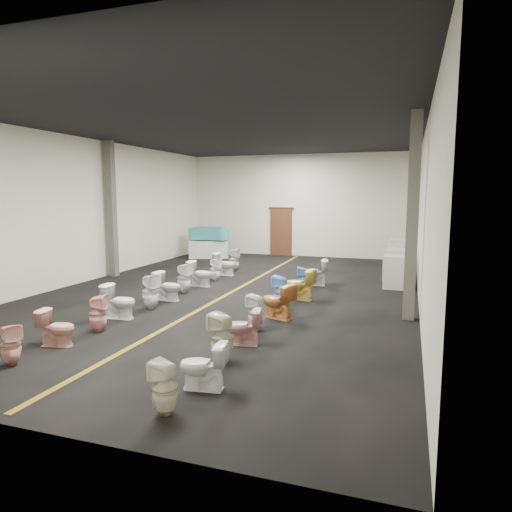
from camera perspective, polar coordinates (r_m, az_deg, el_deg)
The scene contains 37 objects.
floor at distance 13.10m, azimuth -2.81°, elevation -4.40°, with size 16.00×16.00×0.00m, color black.
ceiling at distance 12.93m, azimuth -2.95°, elevation 15.49°, with size 16.00×16.00×0.00m, color black.
wall_back at distance 20.47m, azimuth 5.39°, elevation 6.29°, with size 10.00×10.00×0.00m, color silver.
wall_left at distance 15.37m, azimuth -20.58°, elevation 5.37°, with size 16.00×16.00×0.00m, color silver.
wall_right at distance 11.94m, azimuth 20.15°, elevation 4.85°, with size 16.00×16.00×0.00m, color silver.
aisle_stripe at distance 13.10m, azimuth -2.81°, elevation -4.39°, with size 0.12×15.60×0.01m, color #7D6412.
back_door at distance 20.68m, azimuth 3.15°, elevation 3.00°, with size 1.00×0.10×2.10m, color #562D19.
door_frame at distance 20.63m, azimuth 3.18°, elevation 5.96°, with size 1.15×0.08×0.10m, color #331C11.
column_left at distance 16.01m, azimuth -17.62°, elevation 5.58°, with size 0.25×0.25×4.50m, color #59544C.
column_right at distance 10.43m, azimuth 18.97°, elevation 4.56°, with size 0.25×0.25×4.50m, color #59544C.
display_table at distance 20.02m, azimuth -5.93°, elevation 0.87°, with size 1.69×0.84×0.75m, color silver.
bathtub at distance 19.95m, azimuth -5.96°, elevation 2.85°, with size 1.86×0.70×0.55m.
appliance_crate_a at distance 14.06m, azimuth 17.18°, elevation -1.91°, with size 0.75×0.75×0.96m, color silver.
appliance_crate_b at distance 15.36m, azimuth 17.32°, elevation -1.03°, with size 0.74×0.74×1.01m, color silver.
appliance_crate_c at distance 16.68m, azimuth 17.42°, elevation -0.71°, with size 0.72×0.72×0.81m, color silver.
appliance_crate_d at distance 17.79m, azimuth 17.53°, elevation 0.26°, with size 0.77×0.77×1.10m, color silver.
toilet_left_1 at distance 8.47m, azimuth -28.33°, elevation -9.73°, with size 0.31×0.32×0.69m, color #E9A892.
toilet_left_2 at distance 9.16m, azimuth -23.62°, elevation -8.21°, with size 0.38×0.66×0.68m, color #E2A28D.
toilet_left_3 at distance 9.75m, azimuth -19.16°, elevation -6.79°, with size 0.34×0.35×0.76m, color #EFA39E.
toilet_left_4 at distance 10.63m, azimuth -16.71°, elevation -5.46°, with size 0.43×0.75×0.77m, color white.
toilet_left_5 at distance 11.30m, azimuth -13.07°, elevation -4.34°, with size 0.38×0.39×0.86m, color white.
toilet_left_6 at distance 12.10m, azimuth -10.96°, elevation -3.73°, with size 0.42×0.73×0.75m, color white.
toilet_left_7 at distance 12.95m, azimuth -9.01°, elevation -2.75°, with size 0.38×0.38×0.83m, color white.
toilet_left_8 at distance 13.81m, azimuth -6.99°, elevation -2.21°, with size 0.43×0.75×0.76m, color white.
toilet_left_9 at distance 14.61m, azimuth -5.16°, elevation -1.68°, with size 0.33×0.34×0.74m, color white.
toilet_left_10 at distance 15.60m, azimuth -3.93°, elevation -1.00°, with size 0.44×0.76×0.78m, color white.
toilet_left_11 at distance 16.43m, azimuth -2.80°, elevation -0.48°, with size 0.37×0.38×0.82m, color silver.
toilet_right_0 at distance 6.02m, azimuth -11.34°, elevation -15.88°, with size 0.32×0.33×0.71m, color beige.
toilet_right_1 at distance 6.66m, azimuth -6.64°, elevation -13.50°, with size 0.39×0.68×0.69m, color white.
toilet_right_2 at distance 7.62m, azimuth -4.29°, elevation -10.14°, with size 0.37×0.38×0.83m, color beige.
toilet_right_3 at distance 8.45m, azimuth -1.63°, elevation -8.84°, with size 0.38×0.67×0.68m, color #EAA6A6.
toilet_right_4 at distance 9.31m, azimuth 0.03°, elevation -7.07°, with size 0.33×0.34×0.74m, color silver.
toilet_right_5 at distance 10.20m, azimuth 2.70°, elevation -5.62°, with size 0.45×0.78×0.80m, color #D4853D.
toilet_right_6 at distance 11.10m, azimuth 3.10°, elevation -4.50°, with size 0.36×0.37×0.80m, color #7AB8EE.
toilet_right_7 at distance 12.00m, azimuth 5.42°, elevation -3.54°, with size 0.46×0.81×0.83m, color #F1D052.
toilet_right_8 at distance 13.01m, azimuth 5.87°, elevation -2.92°, with size 0.32×0.33×0.71m, color #7CBDE9.
toilet_right_9 at distance 13.93m, azimuth 7.33°, elevation -2.04°, with size 0.45×0.79×0.80m, color silver.
Camera 1 is at (4.69, -11.92, 2.75)m, focal length 32.00 mm.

